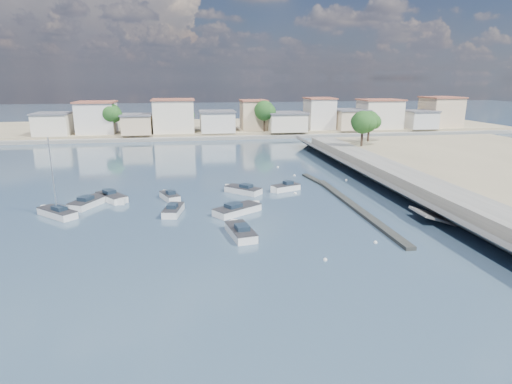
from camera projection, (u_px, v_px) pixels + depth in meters
The scene contains 17 objects.
ground at pixel (255, 162), 77.66m from camera, with size 400.00×400.00×0.00m, color #273D4F.
seawall_walkway at pixel (432, 190), 54.61m from camera, with size 5.00×90.00×1.80m, color slate.
breakwater at pixel (346, 201), 52.67m from camera, with size 2.00×31.02×0.35m.
far_shore_land at pixel (227, 127), 127.05m from camera, with size 160.00×40.00×1.40m, color gray.
far_shore_quay at pixel (235, 138), 107.11m from camera, with size 160.00×2.50×0.80m, color slate.
far_town at pixel (272, 117), 113.28m from camera, with size 113.01×12.80×8.35m.
shore_trees at pixel (270, 115), 104.17m from camera, with size 74.56×38.32×7.92m.
motorboat_a at pixel (240, 231), 41.52m from camera, with size 2.72×5.64×1.48m.
motorboat_b at pixel (174, 210), 48.28m from camera, with size 2.54×4.76×1.48m.
motorboat_c at pixel (242, 190), 56.93m from camera, with size 4.88×4.80×1.48m.
motorboat_d at pixel (284, 188), 57.95m from camera, with size 4.35×2.88×1.48m.
motorboat_e at pixel (91, 202), 51.45m from camera, with size 4.26×5.69×1.48m.
motorboat_f at pixel (169, 196), 53.82m from camera, with size 2.76×4.18×1.48m.
motorboat_g at pixel (113, 198), 53.19m from camera, with size 4.41×5.06×1.48m.
motorboat_h at pixel (239, 209), 48.45m from camera, with size 5.83×4.89×1.48m.
sailboat at pixel (56, 212), 47.25m from camera, with size 4.97×4.88×9.00m.
mooring_buoys at pixel (314, 195), 55.93m from camera, with size 12.67×38.74×0.36m.
Camera 1 is at (-12.32, -35.43, 14.77)m, focal length 30.00 mm.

